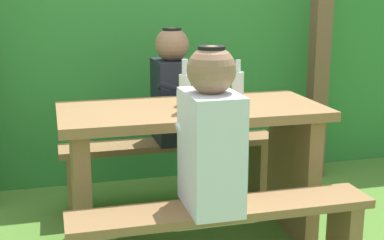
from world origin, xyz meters
The scene contains 11 objects.
ground_plane centered at (0.00, 0.00, 0.00)m, with size 12.00×12.00×0.00m, color #51802F.
hedge_backdrop centered at (0.00, 1.62, 0.81)m, with size 6.40×1.09×1.62m, color #318333.
pergola_post_right centered at (1.17, 0.83, 0.99)m, with size 0.12×0.12×1.99m, color brown.
picnic_table centered at (0.00, 0.00, 0.52)m, with size 1.40×0.64×0.77m.
bench_near centered at (0.00, -0.55, 0.31)m, with size 1.40×0.24×0.43m.
bench_far centered at (0.00, 0.55, 0.31)m, with size 1.40×0.24×0.43m.
person_white_shirt centered at (-0.06, -0.55, 0.76)m, with size 0.25×0.35×0.72m.
person_black_coat centered at (0.02, 0.55, 0.76)m, with size 0.25×0.35×0.72m.
drinking_glass centered at (-0.04, 0.03, 0.81)m, with size 0.08×0.08×0.08m, color silver.
bottle_left centered at (0.28, 0.08, 0.86)m, with size 0.07×0.07×0.23m.
bottle_right centered at (-0.06, -0.10, 0.88)m, with size 0.06×0.06×0.27m.
Camera 1 is at (-0.72, -2.70, 1.37)m, focal length 50.42 mm.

